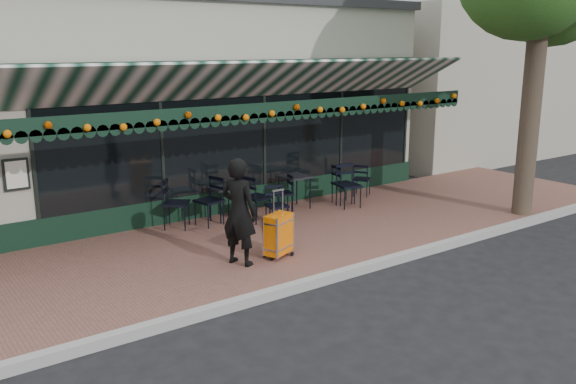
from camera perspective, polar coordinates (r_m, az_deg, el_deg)
ground at (r=9.85m, az=3.96°, el=-8.16°), size 80.00×80.00×0.00m
sidewalk at (r=11.33m, az=-2.53°, el=-4.79°), size 18.00×4.00×0.15m
curb at (r=9.76m, az=4.27°, el=-7.89°), size 18.00×0.16×0.15m
restaurant_building at (r=16.02m, az=-14.32°, el=8.24°), size 12.00×9.60×4.50m
neighbor_building_right at (r=24.16m, az=15.89°, el=10.09°), size 12.00×8.00×4.80m
woman at (r=9.83m, az=-4.60°, el=-1.85°), size 0.64×0.76×1.77m
suitcase at (r=10.27m, az=-0.91°, el=-4.02°), size 0.58×0.45×1.16m
cafe_table_a at (r=13.29m, az=0.62°, el=1.23°), size 0.59×0.59×0.73m
cafe_table_b at (r=12.51m, az=-5.98°, el=0.16°), size 0.55×0.55×0.68m
chair_a_left at (r=12.99m, az=-0.50°, el=-0.16°), size 0.51×0.51×0.82m
chair_a_right at (r=13.77m, az=5.22°, el=0.73°), size 0.52×0.52×0.90m
chair_a_front at (r=13.47m, az=5.69°, el=0.57°), size 0.58×0.58×0.96m
chair_a_extra at (r=14.57m, az=6.93°, el=1.18°), size 0.55×0.55×0.79m
chair_b_left at (r=12.16m, az=-7.40°, el=-0.87°), size 0.57×0.57×0.97m
chair_b_right at (r=12.36m, az=-3.00°, el=-0.53°), size 0.57×0.57×0.97m
chair_b_front at (r=12.01m, az=-1.05°, el=-1.32°), size 0.49×0.49×0.81m
chair_solo at (r=12.06m, az=-10.41°, el=-1.08°), size 0.68×0.68×0.97m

